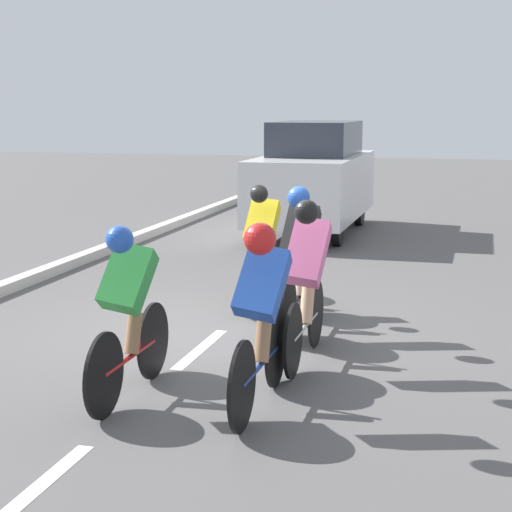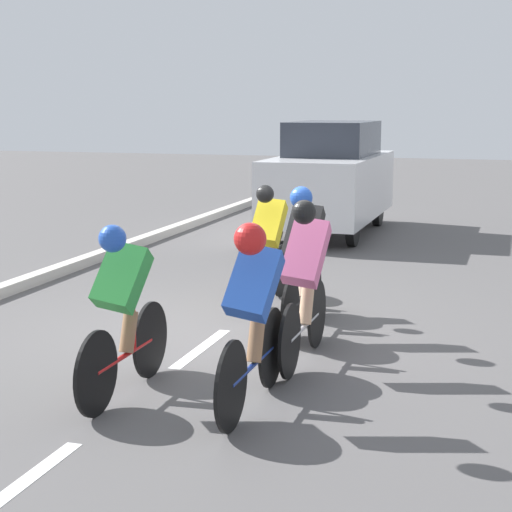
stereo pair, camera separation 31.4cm
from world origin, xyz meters
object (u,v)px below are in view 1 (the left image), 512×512
Objects in this scene: cyclist_green at (128,308)px; support_car at (314,177)px; cyclist_pink at (306,278)px; cyclist_black at (300,253)px; cyclist_blue at (261,310)px; cyclist_yellow at (262,243)px.

support_car reaches higher than cyclist_green.
cyclist_pink is 1.20m from cyclist_black.
cyclist_blue is 1.02× the size of cyclist_pink.
support_car is (1.20, -6.85, 0.21)m from cyclist_black.
support_car reaches higher than cyclist_yellow.
cyclist_black is 0.99× the size of cyclist_green.
support_car is (1.43, -9.31, 0.22)m from cyclist_blue.
cyclist_blue is 1.04× the size of cyclist_yellow.
cyclist_blue is 1.09m from cyclist_green.
cyclist_black is at bearing 99.96° from support_car.
cyclist_black is at bearing 125.14° from cyclist_yellow.
cyclist_pink is 1.02× the size of cyclist_yellow.
cyclist_yellow is 0.40× the size of support_car.
cyclist_black is 1.00× the size of cyclist_yellow.
cyclist_black reaches higher than cyclist_pink.
cyclist_blue is 1.04× the size of cyclist_green.
cyclist_yellow is (-0.22, -3.40, 0.00)m from cyclist_green.
cyclist_yellow is (0.64, -0.91, -0.06)m from cyclist_black.
support_car is at bearing -80.04° from cyclist_black.
cyclist_blue reaches higher than cyclist_yellow.
cyclist_yellow is at bearing -65.23° from cyclist_pink.
cyclist_pink is at bearing 114.77° from cyclist_yellow.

